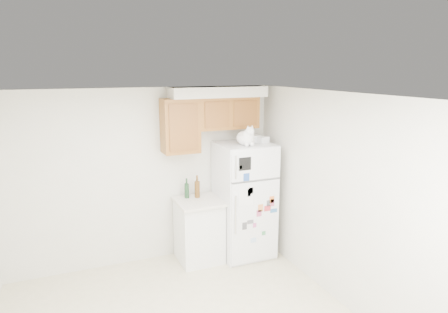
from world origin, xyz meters
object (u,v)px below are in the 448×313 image
storage_box_back (254,139)px  bottle_green (187,188)px  cat (247,137)px  bottle_amber (197,186)px  refrigerator (244,200)px  storage_box_front (263,140)px  base_counter (199,230)px

storage_box_back → bottle_green: (-0.97, 0.18, -0.68)m
cat → bottle_amber: (-0.63, 0.31, -0.73)m
refrigerator → cat: 0.97m
storage_box_back → bottle_green: 1.20m
refrigerator → storage_box_back: bearing=15.0°
refrigerator → cat: size_ratio=3.98×
bottle_green → bottle_amber: bearing=-15.0°
storage_box_back → bottle_green: size_ratio=0.62×
storage_box_front → base_counter: bearing=157.9°
storage_box_front → bottle_amber: size_ratio=0.45×
base_counter → refrigerator: bearing=-6.1°
cat → bottle_amber: bearing=153.4°
base_counter → storage_box_front: 1.60m
cat → storage_box_front: 0.32m
storage_box_back → storage_box_front: size_ratio=1.20×
storage_box_front → storage_box_back: bearing=122.8°
base_counter → bottle_green: bearing=129.6°
storage_box_front → bottle_green: storage_box_front is taller
bottle_amber → storage_box_front: bearing=-14.6°
base_counter → cat: 1.51m
cat → bottle_green: 1.13m
refrigerator → cat: bearing=-107.4°
refrigerator → storage_box_front: 0.93m
cat → storage_box_front: size_ratio=2.85×
cat → storage_box_back: bearing=40.9°
refrigerator → storage_box_back: (0.16, 0.04, 0.90)m
storage_box_back → cat: bearing=-142.5°
base_counter → cat: bearing=-17.3°
cat → bottle_amber: size_ratio=1.29×
base_counter → storage_box_back: (0.85, -0.03, 1.29)m
storage_box_front → bottle_amber: storage_box_front is taller
base_counter → storage_box_front: size_ratio=6.13×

